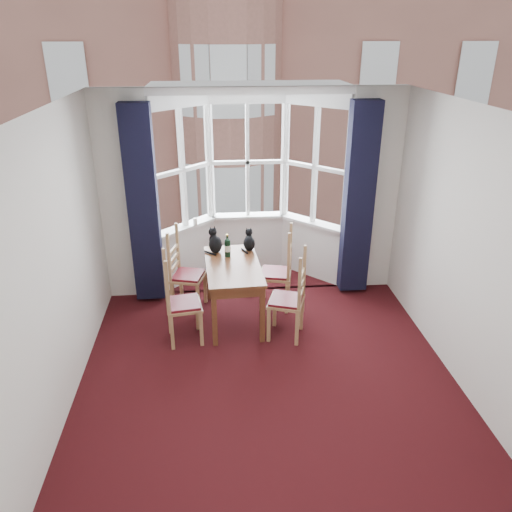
{
  "coord_description": "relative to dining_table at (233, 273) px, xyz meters",
  "views": [
    {
      "loc": [
        -0.51,
        -4.16,
        3.4
      ],
      "look_at": [
        -0.05,
        1.05,
        1.05
      ],
      "focal_mm": 35.0,
      "sensor_mm": 36.0,
      "label": 1
    }
  ],
  "objects": [
    {
      "name": "wall_near",
      "position": [
        0.3,
        -3.69,
        0.74
      ],
      "size": [
        4.0,
        0.0,
        4.0
      ],
      "primitive_type": "plane",
      "rotation": [
        -1.57,
        0.0,
        0.0
      ],
      "color": "silver",
      "rests_on": "floor"
    },
    {
      "name": "bay_window",
      "position": [
        0.3,
        1.32,
        0.74
      ],
      "size": [
        2.76,
        0.94,
        2.8
      ],
      "color": "white",
      "rests_on": "floor"
    },
    {
      "name": "dining_table",
      "position": [
        0.0,
        0.0,
        0.0
      ],
      "size": [
        0.73,
        1.27,
        0.77
      ],
      "color": "brown",
      "rests_on": "floor"
    },
    {
      "name": "tenement_building",
      "position": [
        0.3,
        12.58,
        0.94
      ],
      "size": [
        18.4,
        7.8,
        15.2
      ],
      "color": "#AC6A59",
      "rests_on": "street"
    },
    {
      "name": "chair_left_near",
      "position": [
        -0.69,
        -0.44,
        -0.19
      ],
      "size": [
        0.46,
        0.47,
        0.92
      ],
      "color": "#A88051",
      "rests_on": "floor"
    },
    {
      "name": "street",
      "position": [
        0.3,
        30.81,
        -6.66
      ],
      "size": [
        80.0,
        80.0,
        0.0
      ],
      "primitive_type": "plane",
      "color": "#333335",
      "rests_on": "ground"
    },
    {
      "name": "cat_left",
      "position": [
        -0.21,
        0.42,
        0.24
      ],
      "size": [
        0.25,
        0.28,
        0.34
      ],
      "color": "black",
      "rests_on": "dining_table"
    },
    {
      "name": "floor",
      "position": [
        0.3,
        -1.44,
        -0.66
      ],
      "size": [
        4.5,
        4.5,
        0.0
      ],
      "primitive_type": "plane",
      "color": "black",
      "rests_on": "ground"
    },
    {
      "name": "curtain_left",
      "position": [
        -1.12,
        0.63,
        0.69
      ],
      "size": [
        0.38,
        0.22,
        2.6
      ],
      "primitive_type": "cube",
      "color": "black",
      "rests_on": "floor"
    },
    {
      "name": "wine_bottle",
      "position": [
        -0.06,
        0.25,
        0.25
      ],
      "size": [
        0.08,
        0.08,
        0.3
      ],
      "color": "black",
      "rests_on": "dining_table"
    },
    {
      "name": "wall_left",
      "position": [
        -1.7,
        -1.44,
        0.74
      ],
      "size": [
        0.0,
        4.5,
        4.5
      ],
      "primitive_type": "plane",
      "rotation": [
        1.57,
        0.0,
        1.57
      ],
      "color": "silver",
      "rests_on": "floor"
    },
    {
      "name": "wall_back_pier_left",
      "position": [
        -1.35,
        0.81,
        0.74
      ],
      "size": [
        0.7,
        0.12,
        2.8
      ],
      "primitive_type": "cube",
      "color": "silver",
      "rests_on": "floor"
    },
    {
      "name": "ceiling",
      "position": [
        0.3,
        -1.44,
        2.14
      ],
      "size": [
        4.5,
        4.5,
        0.0
      ],
      "primitive_type": "plane",
      "rotation": [
        3.14,
        0.0,
        0.0
      ],
      "color": "white",
      "rests_on": "floor"
    },
    {
      "name": "wall_back_pier_right",
      "position": [
        1.95,
        0.81,
        0.74
      ],
      "size": [
        0.7,
        0.12,
        2.8
      ],
      "primitive_type": "cube",
      "color": "silver",
      "rests_on": "floor"
    },
    {
      "name": "chair_left_far",
      "position": [
        -0.67,
        0.35,
        -0.19
      ],
      "size": [
        0.49,
        0.51,
        0.92
      ],
      "color": "#A88051",
      "rests_on": "floor"
    },
    {
      "name": "cat_right",
      "position": [
        0.24,
        0.44,
        0.23
      ],
      "size": [
        0.16,
        0.22,
        0.3
      ],
      "color": "black",
      "rests_on": "dining_table"
    },
    {
      "name": "chair_right_near",
      "position": [
        0.69,
        -0.48,
        -0.19
      ],
      "size": [
        0.51,
        0.53,
        0.92
      ],
      "color": "#A88051",
      "rests_on": "floor"
    },
    {
      "name": "curtain_right",
      "position": [
        1.72,
        0.63,
        0.69
      ],
      "size": [
        0.38,
        0.22,
        2.6
      ],
      "primitive_type": "cube",
      "color": "black",
      "rests_on": "floor"
    },
    {
      "name": "candle_tall",
      "position": [
        -0.48,
        1.16,
        0.27
      ],
      "size": [
        0.06,
        0.06,
        0.11
      ],
      "primitive_type": "cylinder",
      "color": "white",
      "rests_on": "bay_window"
    },
    {
      "name": "wall_right",
      "position": [
        2.3,
        -1.44,
        0.74
      ],
      "size": [
        0.0,
        4.5,
        4.5
      ],
      "primitive_type": "plane",
      "rotation": [
        1.57,
        0.0,
        -1.57
      ],
      "color": "silver",
      "rests_on": "floor"
    },
    {
      "name": "chair_right_far",
      "position": [
        0.66,
        0.27,
        -0.19
      ],
      "size": [
        0.48,
        0.5,
        0.92
      ],
      "color": "#A88051",
      "rests_on": "floor"
    }
  ]
}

